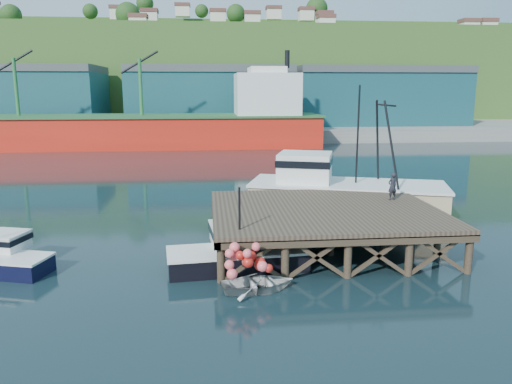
{
  "coord_description": "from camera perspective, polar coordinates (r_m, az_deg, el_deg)",
  "views": [
    {
      "loc": [
        -0.68,
        -25.52,
        8.41
      ],
      "look_at": [
        2.0,
        2.0,
        2.65
      ],
      "focal_mm": 35.0,
      "sensor_mm": 36.0,
      "label": 1
    }
  ],
  "objects": [
    {
      "name": "dinghy",
      "position": [
        21.41,
        0.22,
        -10.42
      ],
      "size": [
        3.4,
        2.63,
        0.65
      ],
      "primitive_type": "imported",
      "rotation": [
        0.0,
        0.0,
        1.7
      ],
      "color": "silver",
      "rests_on": "ground"
    },
    {
      "name": "dockworker",
      "position": [
        29.55,
        15.32,
        0.63
      ],
      "size": [
        0.66,
        0.53,
        1.58
      ],
      "primitive_type": "imported",
      "rotation": [
        0.0,
        0.0,
        3.44
      ],
      "color": "black",
      "rests_on": "wharf"
    },
    {
      "name": "trawler",
      "position": [
        33.91,
        9.9,
        0.31
      ],
      "size": [
        13.65,
        8.25,
        8.62
      ],
      "rotation": [
        0.0,
        0.0,
        -0.31
      ],
      "color": "#D1B787",
      "rests_on": "ground"
    },
    {
      "name": "warehouse_right",
      "position": [
        95.6,
        13.38,
        10.32
      ],
      "size": [
        30.0,
        16.0,
        9.0
      ],
      "primitive_type": "cube",
      "color": "#1A4D56",
      "rests_on": "far_quay"
    },
    {
      "name": "far_quay",
      "position": [
        95.81,
        -5.18,
        7.29
      ],
      "size": [
        160.0,
        40.0,
        2.0
      ],
      "primitive_type": "cube",
      "color": "gray",
      "rests_on": "ground"
    },
    {
      "name": "hillside",
      "position": [
        125.55,
        -5.38,
        12.91
      ],
      "size": [
        220.0,
        50.0,
        22.0
      ],
      "primitive_type": "cube",
      "color": "#2D511E",
      "rests_on": "ground"
    },
    {
      "name": "warehouse_left",
      "position": [
        96.83,
        -26.7,
        9.42
      ],
      "size": [
        32.0,
        16.0,
        9.0
      ],
      "primitive_type": "cube",
      "color": "#1A4D56",
      "rests_on": "far_quay"
    },
    {
      "name": "wharf",
      "position": [
        26.87,
        7.92,
        -2.27
      ],
      "size": [
        12.0,
        10.0,
        2.62
      ],
      "color": "brown",
      "rests_on": "ground"
    },
    {
      "name": "ground",
      "position": [
        26.88,
        -3.85,
        -6.48
      ],
      "size": [
        300.0,
        300.0,
        0.0
      ],
      "primitive_type": "plane",
      "color": "black",
      "rests_on": "ground"
    },
    {
      "name": "boat_black",
      "position": [
        24.0,
        -2.23,
        -6.85
      ],
      "size": [
        6.81,
        5.69,
        4.08
      ],
      "rotation": [
        0.0,
        0.0,
        0.1
      ],
      "color": "black",
      "rests_on": "ground"
    },
    {
      "name": "cargo_ship",
      "position": [
        74.11,
        -11.68,
        7.59
      ],
      "size": [
        55.5,
        10.0,
        13.75
      ],
      "color": "red",
      "rests_on": "ground"
    },
    {
      "name": "warehouse_mid",
      "position": [
        90.55,
        -5.21,
        10.52
      ],
      "size": [
        28.0,
        16.0,
        9.0
      ],
      "primitive_type": "cube",
      "color": "#1A4D56",
      "rests_on": "far_quay"
    }
  ]
}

